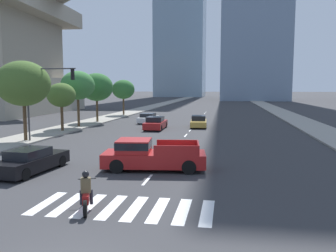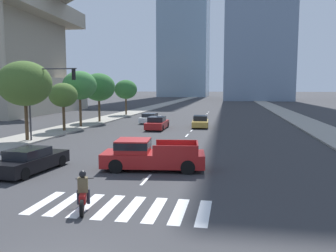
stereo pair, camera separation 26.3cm
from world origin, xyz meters
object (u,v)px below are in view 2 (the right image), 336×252
object	(u,v)px
sedan_white_2	(150,118)
street_tree_fifth	(126,89)
street_tree_nearest	(25,84)
street_tree_third	(80,85)
street_tree_fourth	(99,87)
sedan_gold_1	(200,122)
sedan_black_0	(31,161)
sedan_red_3	(157,123)
motorcycle_lead	(83,194)
pickup_truck	(148,155)
street_tree_second	(63,95)
traffic_signal_far	(46,89)

from	to	relation	value
sedan_white_2	street_tree_fifth	bearing A→B (deg)	33.60
street_tree_nearest	street_tree_fifth	size ratio (longest dim) A/B	1.16
street_tree_third	street_tree_fourth	world-z (taller)	street_tree_third
sedan_gold_1	street_tree_nearest	xyz separation A→B (m)	(-13.37, -13.29, 4.24)
sedan_white_2	street_tree_nearest	distance (m)	18.60
sedan_black_0	street_tree_fourth	world-z (taller)	street_tree_fourth
sedan_red_3	street_tree_fourth	distance (m)	11.30
motorcycle_lead	sedan_gold_1	xyz separation A→B (m)	(1.92, 27.57, 0.02)
sedan_red_3	sedan_white_2	bearing A→B (deg)	18.72
street_tree_nearest	street_tree_fourth	xyz separation A→B (m)	(0.00, 16.15, -0.26)
street_tree_nearest	sedan_white_2	bearing A→B (deg)	68.53
sedan_red_3	street_tree_fourth	size ratio (longest dim) A/B	0.77
pickup_truck	sedan_white_2	distance (m)	25.26
street_tree_third	street_tree_second	bearing A→B (deg)	-90.00
pickup_truck	sedan_white_2	world-z (taller)	pickup_truck
motorcycle_lead	pickup_truck	xyz separation A→B (m)	(0.90, 6.53, 0.23)
street_tree_second	pickup_truck	bearing A→B (deg)	-49.15
traffic_signal_far	street_tree_fourth	world-z (taller)	traffic_signal_far
sedan_red_3	street_tree_second	distance (m)	10.21
traffic_signal_far	street_tree_second	world-z (taller)	traffic_signal_far
pickup_truck	sedan_black_0	xyz separation A→B (m)	(-6.09, -1.67, -0.20)
street_tree_nearest	street_tree_fifth	bearing A→B (deg)	90.00
sedan_red_3	traffic_signal_far	size ratio (longest dim) A/B	0.77
street_tree_third	sedan_black_0	bearing A→B (deg)	-72.56
street_tree_nearest	street_tree_second	xyz separation A→B (m)	(0.00, 6.52, -1.09)
sedan_white_2	sedan_red_3	distance (m)	6.82
street_tree_fourth	street_tree_second	bearing A→B (deg)	-90.00
motorcycle_lead	pickup_truck	world-z (taller)	pickup_truck
street_tree_second	street_tree_fourth	bearing A→B (deg)	90.00
sedan_red_3	street_tree_fifth	world-z (taller)	street_tree_fifth
street_tree_third	pickup_truck	bearing A→B (deg)	-55.90
sedan_red_3	street_tree_second	world-z (taller)	street_tree_second
motorcycle_lead	street_tree_third	bearing A→B (deg)	5.02
sedan_white_2	street_tree_second	world-z (taller)	street_tree_second
sedan_white_2	street_tree_nearest	world-z (taller)	street_tree_nearest
pickup_truck	street_tree_third	size ratio (longest dim) A/B	0.93
street_tree_second	street_tree_third	world-z (taller)	street_tree_third
traffic_signal_far	sedan_white_2	bearing A→B (deg)	74.43
sedan_gold_1	street_tree_nearest	bearing A→B (deg)	-48.70
street_tree_third	street_tree_fourth	xyz separation A→B (m)	(0.00, 5.68, -0.18)
sedan_black_0	sedan_white_2	size ratio (longest dim) A/B	1.08
pickup_truck	sedan_red_3	world-z (taller)	pickup_truck
sedan_red_3	street_tree_fourth	xyz separation A→B (m)	(-8.91, 5.73, 3.94)
pickup_truck	sedan_red_3	distance (m)	18.50
traffic_signal_far	street_tree_third	world-z (taller)	traffic_signal_far
motorcycle_lead	traffic_signal_far	bearing A→B (deg)	14.04
sedan_red_3	street_tree_nearest	distance (m)	14.34
traffic_signal_far	pickup_truck	bearing A→B (deg)	-36.40
sedan_black_0	sedan_red_3	distance (m)	20.03
sedan_red_3	sedan_black_0	bearing A→B (deg)	171.51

